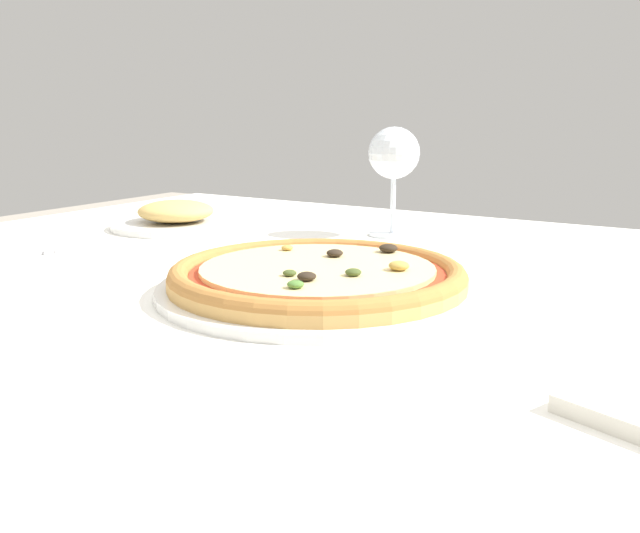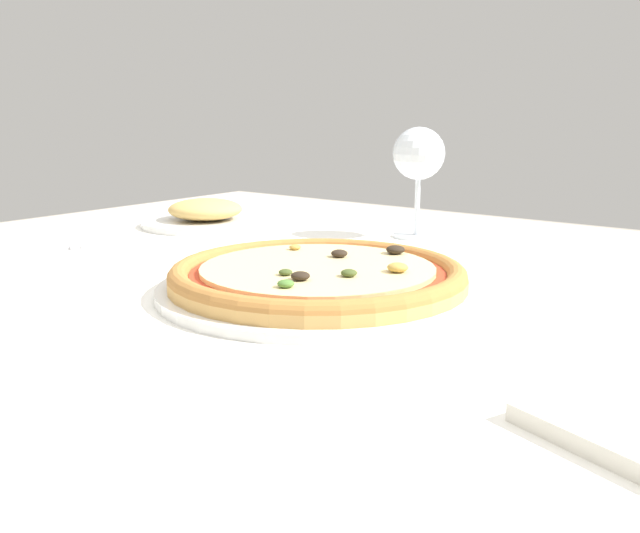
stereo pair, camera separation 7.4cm
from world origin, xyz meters
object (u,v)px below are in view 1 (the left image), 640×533
object	(u,v)px
wine_glass_far_left	(394,157)
side_plate	(176,217)
pizza_plate	(320,278)
fork	(26,255)
dining_table	(335,347)

from	to	relation	value
wine_glass_far_left	side_plate	bearing A→B (deg)	-160.04
pizza_plate	wine_glass_far_left	size ratio (longest dim) A/B	2.06
wine_glass_far_left	side_plate	size ratio (longest dim) A/B	0.78
wine_glass_far_left	side_plate	distance (m)	0.37
fork	side_plate	distance (m)	0.28
wine_glass_far_left	fork	bearing A→B (deg)	-130.80
dining_table	side_plate	xyz separation A→B (m)	(-0.42, 0.20, 0.09)
fork	wine_glass_far_left	xyz separation A→B (m)	(0.34, 0.40, 0.12)
side_plate	wine_glass_far_left	bearing A→B (deg)	19.96
dining_table	wine_glass_far_left	size ratio (longest dim) A/B	8.64
dining_table	wine_glass_far_left	xyz separation A→B (m)	(-0.09, 0.32, 0.19)
pizza_plate	fork	xyz separation A→B (m)	(-0.43, -0.04, -0.01)
pizza_plate	side_plate	distance (m)	0.48
pizza_plate	side_plate	world-z (taller)	side_plate
pizza_plate	dining_table	bearing A→B (deg)	95.09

